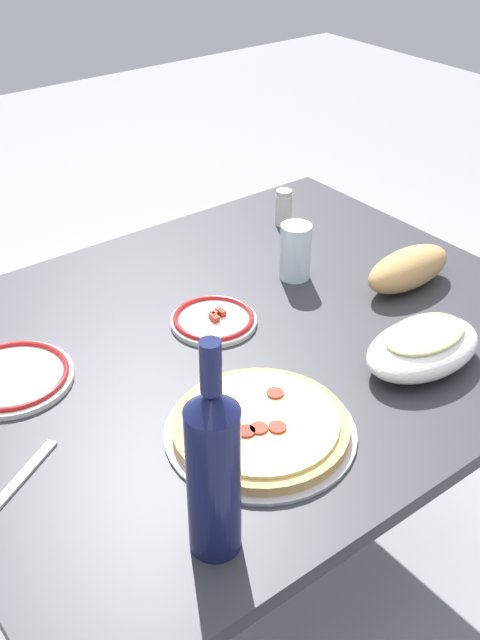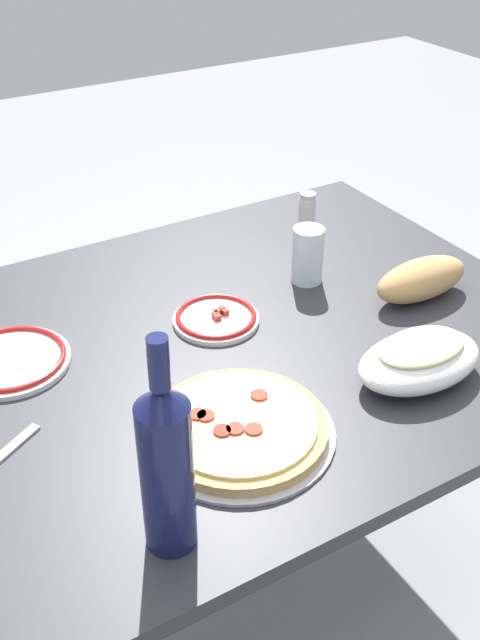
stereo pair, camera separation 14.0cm
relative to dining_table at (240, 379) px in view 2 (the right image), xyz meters
The scene contains 10 objects.
ground_plane 0.59m from the dining_table, ahead, with size 8.00×8.00×0.00m, color gray.
dining_table is the anchor object (origin of this frame).
pepperoni_pizza 0.31m from the dining_table, 120.83° to the right, with size 0.31×0.31×0.03m.
baked_pasta_dish 0.37m from the dining_table, 54.01° to the right, with size 0.24×0.15×0.08m.
wine_bottle 0.56m from the dining_table, 131.16° to the right, with size 0.07×0.07×0.33m.
water_glass 0.30m from the dining_table, 24.04° to the left, with size 0.07×0.07×0.12m, color silver.
side_plate_near 0.44m from the dining_table, 162.84° to the left, with size 0.21×0.21×0.02m.
side_plate_far 0.13m from the dining_table, 109.35° to the left, with size 0.17×0.17×0.02m.
bread_loaf 0.42m from the dining_table, 10.67° to the right, with size 0.22×0.09×0.08m, color tan.
spice_shaker 0.50m from the dining_table, 40.02° to the left, with size 0.04×0.04×0.09m.
Camera 2 is at (-0.59, -1.00, 1.51)m, focal length 41.96 mm.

